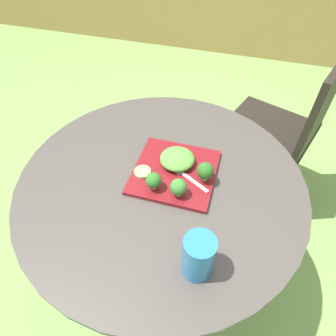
{
  "coord_description": "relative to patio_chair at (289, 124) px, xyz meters",
  "views": [
    {
      "loc": [
        0.19,
        -0.59,
        1.48
      ],
      "look_at": [
        0.02,
        0.02,
        0.79
      ],
      "focal_mm": 32.04,
      "sensor_mm": 36.0,
      "label": 1
    }
  ],
  "objects": [
    {
      "name": "drinking_glass",
      "position": [
        -0.28,
        -0.97,
        0.28
      ],
      "size": [
        0.08,
        0.08,
        0.13
      ],
      "color": "#236BA8",
      "rests_on": "patio_table"
    },
    {
      "name": "broccoli_floret_2",
      "position": [
        -0.32,
        -0.68,
        0.28
      ],
      "size": [
        0.05,
        0.05,
        0.07
      ],
      "color": "#99B770",
      "rests_on": "salad_plate"
    },
    {
      "name": "salad_plate",
      "position": [
        -0.42,
        -0.67,
        0.23
      ],
      "size": [
        0.26,
        0.26,
        0.01
      ],
      "primitive_type": "cube",
      "color": "maroon",
      "rests_on": "patio_table"
    },
    {
      "name": "broccoli_floret_1",
      "position": [
        -0.38,
        -0.76,
        0.27
      ],
      "size": [
        0.05,
        0.05,
        0.06
      ],
      "color": "#99B770",
      "rests_on": "salad_plate"
    },
    {
      "name": "cucumber_slice_0",
      "position": [
        -0.51,
        -0.71,
        0.24
      ],
      "size": [
        0.05,
        0.05,
        0.01
      ],
      "primitive_type": "cylinder",
      "color": "#8EB766",
      "rests_on": "salad_plate"
    },
    {
      "name": "ground_plane",
      "position": [
        -0.45,
        -0.71,
        -0.53
      ],
      "size": [
        12.0,
        12.0,
        0.0
      ],
      "primitive_type": "plane",
      "color": "#70994C"
    },
    {
      "name": "lettuce_mound",
      "position": [
        -0.42,
        -0.64,
        0.26
      ],
      "size": [
        0.11,
        0.11,
        0.04
      ],
      "primitive_type": "ellipsoid",
      "color": "#519338",
      "rests_on": "salad_plate"
    },
    {
      "name": "patio_table",
      "position": [
        -0.45,
        -0.71,
        -0.04
      ],
      "size": [
        0.92,
        0.92,
        0.75
      ],
      "color": "#423D38",
      "rests_on": "ground_plane"
    },
    {
      "name": "broccoli_floret_0",
      "position": [
        -0.46,
        -0.76,
        0.27
      ],
      "size": [
        0.05,
        0.05,
        0.06
      ],
      "color": "#99B770",
      "rests_on": "salad_plate"
    },
    {
      "name": "patio_chair",
      "position": [
        0.0,
        0.0,
        0.0
      ],
      "size": [
        0.57,
        0.57,
        0.9
      ],
      "color": "black",
      "rests_on": "ground_plane"
    },
    {
      "name": "fork",
      "position": [
        -0.38,
        -0.69,
        0.24
      ],
      "size": [
        0.14,
        0.09,
        0.0
      ],
      "color": "silver",
      "rests_on": "salad_plate"
    }
  ]
}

